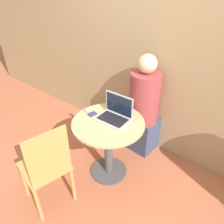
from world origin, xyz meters
TOP-DOWN VIEW (x-y plane):
  - ground_plane at (0.00, 0.00)m, footprint 12.00×12.00m
  - back_wall at (0.00, 0.78)m, footprint 7.00×0.05m
  - round_table at (0.00, 0.00)m, footprint 0.74×0.74m
  - laptop at (0.02, 0.09)m, footprint 0.33×0.24m
  - cell_phone at (-0.22, -0.00)m, footprint 0.07×0.10m
  - computer_mouse at (-0.30, 0.01)m, footprint 0.07×0.05m
  - chair_empty at (-0.18, -0.66)m, footprint 0.48×0.48m
  - person_seated at (0.07, 0.64)m, footprint 0.36×0.55m

SIDE VIEW (x-z plane):
  - ground_plane at x=0.00m, z-range 0.00..0.00m
  - chair_empty at x=-0.18m, z-range 0.01..0.97m
  - round_table at x=0.00m, z-range 0.15..0.87m
  - person_seated at x=0.07m, z-range -0.10..1.17m
  - cell_phone at x=-0.22m, z-range 0.71..0.73m
  - computer_mouse at x=-0.30m, z-range 0.71..0.75m
  - laptop at x=0.02m, z-range 0.64..0.90m
  - back_wall at x=0.00m, z-range 0.00..2.60m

